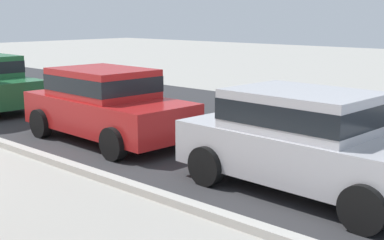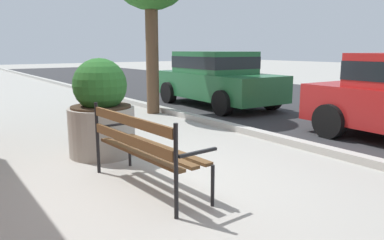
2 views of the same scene
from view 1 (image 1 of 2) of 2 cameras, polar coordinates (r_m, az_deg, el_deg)
The scene contains 4 objects.
street_surface at distance 14.07m, azimuth -3.15°, elevation 0.49°, with size 60.00×9.00×0.01m, color #2D2D30.
curb_stone at distance 11.42m, azimuth -19.97°, elevation -2.47°, with size 60.00×0.20×0.12m, color #B2AFA8.
parked_car_red at distance 11.25m, azimuth -9.47°, elevation 1.92°, with size 4.16×2.03×1.56m.
parked_car_silver at distance 8.04m, azimuth 12.49°, elevation -1.98°, with size 4.16×2.03×1.56m.
Camera 1 is at (9.93, -2.10, 2.66)m, focal length 48.49 mm.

